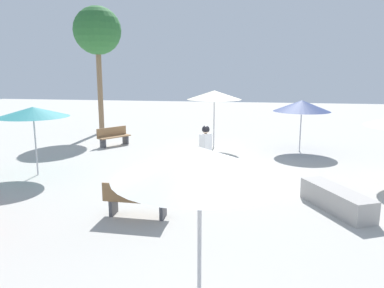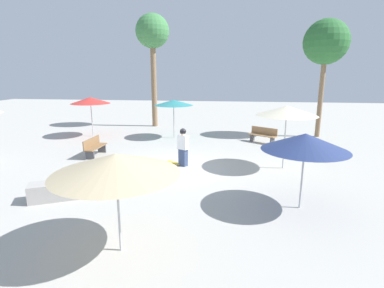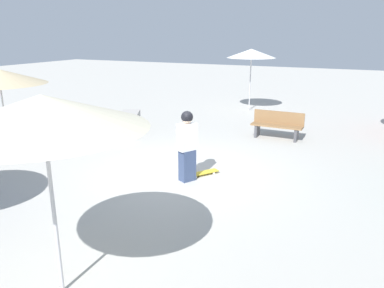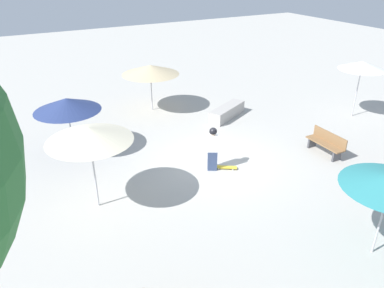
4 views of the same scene
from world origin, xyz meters
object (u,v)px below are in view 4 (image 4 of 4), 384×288
object	(u,v)px
bench_far	(326,143)
shade_umbrella_navy	(67,105)
skater_main	(213,147)
concrete_ledge	(227,112)
shade_umbrella_tan	(150,70)
shade_umbrella_cream	(89,134)
shade_umbrella_white	(362,66)
skateboard	(226,167)

from	to	relation	value
bench_far	shade_umbrella_navy	xyz separation A→B (m)	(4.61, 8.39, 1.55)
skater_main	concrete_ledge	size ratio (longest dim) A/B	0.70
concrete_ledge	shade_umbrella_tan	bearing A→B (deg)	45.97
shade_umbrella_cream	shade_umbrella_white	bearing A→B (deg)	-84.20
shade_umbrella_white	shade_umbrella_tan	size ratio (longest dim) A/B	0.96
bench_far	shade_umbrella_navy	size ratio (longest dim) A/B	0.67
skateboard	concrete_ledge	distance (m)	4.74
shade_umbrella_navy	concrete_ledge	bearing A→B (deg)	-88.72
shade_umbrella_cream	bench_far	bearing A→B (deg)	-95.67
skater_main	shade_umbrella_tan	xyz separation A→B (m)	(6.31, -0.42, 1.14)
skateboard	shade_umbrella_cream	xyz separation A→B (m)	(0.01, 4.57, 2.32)
skater_main	skateboard	bearing A→B (deg)	4.74
shade_umbrella_white	shade_umbrella_navy	world-z (taller)	shade_umbrella_white
skater_main	shade_umbrella_cream	size ratio (longest dim) A/B	0.62
skateboard	shade_umbrella_cream	size ratio (longest dim) A/B	0.30
bench_far	shade_umbrella_cream	distance (m)	8.79
skateboard	bench_far	size ratio (longest dim) A/B	0.48
shade_umbrella_white	shade_umbrella_tan	xyz separation A→B (m)	(5.23, 7.97, -0.40)
shade_umbrella_white	shade_umbrella_tan	world-z (taller)	shade_umbrella_white
shade_umbrella_cream	skater_main	bearing A→B (deg)	-87.33
shade_umbrella_white	shade_umbrella_cream	size ratio (longest dim) A/B	1.00
bench_far	shade_umbrella_cream	size ratio (longest dim) A/B	0.62
bench_far	shade_umbrella_navy	distance (m)	9.70
concrete_ledge	bench_far	bearing A→B (deg)	-164.59
skater_main	shade_umbrella_navy	xyz separation A→B (m)	(3.57, 3.99, 1.11)
skateboard	bench_far	world-z (taller)	bench_far
shade_umbrella_cream	shade_umbrella_navy	size ratio (longest dim) A/B	1.07
shade_umbrella_tan	shade_umbrella_navy	xyz separation A→B (m)	(-2.73, 4.41, -0.03)
skateboard	shade_umbrella_white	distance (m)	8.38
shade_umbrella_tan	shade_umbrella_navy	bearing A→B (deg)	121.77
bench_far	shade_umbrella_cream	world-z (taller)	shade_umbrella_cream
concrete_ledge	skater_main	bearing A→B (deg)	140.48
bench_far	shade_umbrella_cream	xyz separation A→B (m)	(0.85, 8.52, 1.95)
skater_main	shade_umbrella_tan	world-z (taller)	shade_umbrella_tan
shade_umbrella_tan	shade_umbrella_navy	world-z (taller)	shade_umbrella_tan
skateboard	shade_umbrella_navy	world-z (taller)	shade_umbrella_navy
shade_umbrella_cream	shade_umbrella_navy	world-z (taller)	shade_umbrella_cream
skater_main	concrete_ledge	world-z (taller)	skater_main
shade_umbrella_navy	skateboard	bearing A→B (deg)	-130.38
shade_umbrella_white	shade_umbrella_navy	xyz separation A→B (m)	(2.50, 12.38, -0.43)
shade_umbrella_white	shade_umbrella_cream	world-z (taller)	shade_umbrella_white
skater_main	shade_umbrella_white	world-z (taller)	shade_umbrella_white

